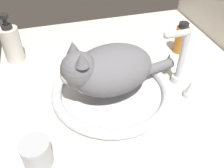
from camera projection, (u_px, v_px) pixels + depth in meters
The scene contains 7 objects.
countertop at pixel (135, 97), 78.56cm from camera, with size 105.76×83.11×3.00cm, color silver.
sink_basin at pixel (112, 90), 76.48cm from camera, with size 37.04×37.04×3.10cm.
faucet at pixel (179, 64), 77.13cm from camera, with size 18.08×9.48×19.22cm.
cat at pixel (106, 70), 70.23cm from camera, with size 22.20×36.94×16.76cm.
soap_pump_bottle at pixel (12, 44), 87.00cm from camera, with size 6.56×6.56×17.83cm.
metal_jar at pixel (37, 153), 56.92cm from camera, with size 7.02×7.02×7.13cm.
amber_bottle at pixel (181, 38), 92.11cm from camera, with size 4.74×4.74×11.87cm.
Camera 1 is at (52.99, -22.30, 55.65)cm, focal length 39.83 mm.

